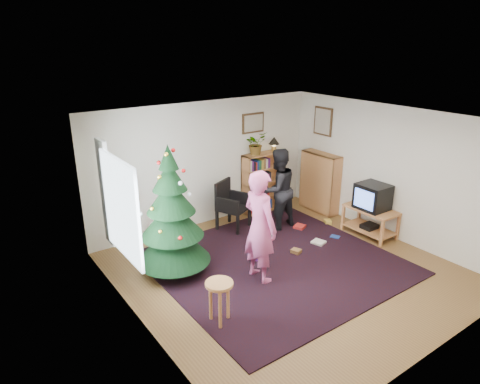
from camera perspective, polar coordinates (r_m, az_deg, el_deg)
floor at (r=7.24m, az=6.27°, el=-10.38°), size 5.00×5.00×0.00m
ceiling at (r=6.36m, az=7.12°, el=9.46°), size 5.00×5.00×0.00m
wall_back at (r=8.61m, az=-4.52°, el=3.77°), size 5.00×0.02×2.50m
wall_front at (r=5.30m, az=25.22°, el=-8.96°), size 5.00×0.02×2.50m
wall_left at (r=5.47m, az=-13.37°, el=-6.59°), size 0.02×5.00×2.50m
wall_right at (r=8.50m, az=19.32°, el=2.48°), size 0.02×5.00×2.50m
rug at (r=7.43m, az=4.72°, el=-9.39°), size 3.80×3.60×0.02m
window_pane at (r=5.89m, az=-15.57°, el=-2.13°), size 0.04×1.20×1.40m
curtain at (r=6.53m, az=-17.43°, el=-0.15°), size 0.06×0.35×1.60m
picture_back at (r=9.05m, az=1.75°, el=9.19°), size 0.55×0.03×0.42m
picture_right at (r=9.39m, az=11.02°, el=9.24°), size 0.03×0.50×0.60m
christmas_tree at (r=6.83m, az=-9.06°, el=-3.99°), size 1.19×1.19×2.15m
bookshelf_back at (r=9.38m, az=3.01°, el=1.44°), size 0.95×0.30×1.30m
bookshelf_right at (r=9.51m, az=10.62°, el=1.38°), size 0.30×0.95×1.30m
tv_stand at (r=8.65m, az=16.97°, el=-3.46°), size 0.55×0.98×0.55m
crt_tv at (r=8.48m, az=17.27°, el=-0.59°), size 0.52×0.56×0.49m
armchair at (r=8.55m, az=-1.30°, el=-1.39°), size 0.71×0.73×0.98m
stool at (r=5.79m, az=-2.77°, el=-13.14°), size 0.37×0.37×0.62m
person_standing at (r=6.58m, az=2.68°, el=-4.64°), size 0.46×0.68×1.81m
person_by_chair at (r=8.44m, az=5.05°, el=0.36°), size 0.80×0.63×1.64m
potted_plant at (r=9.02m, az=2.11°, el=6.48°), size 0.48×0.43×0.48m
table_lamp at (r=9.33m, az=4.56°, el=6.72°), size 0.24×0.24×0.32m
floor_clutter at (r=8.27m, az=8.17°, el=-6.07°), size 2.33×1.03×0.08m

